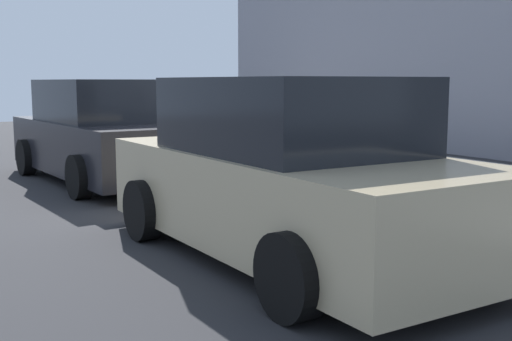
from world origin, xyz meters
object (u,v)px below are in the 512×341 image
Objects in this scene: suitcase_navy_8 at (260,151)px; suitcase_navy_1 at (402,178)px; fire_hydrant at (234,144)px; bollard_post at (208,139)px; parked_car_beige_0 at (289,175)px; suitcase_silver_2 at (372,169)px; suitcase_teal_6 at (296,156)px; suitcase_black_7 at (276,158)px; parked_car_charcoal_1 at (104,134)px; suitcase_black_0 at (430,184)px; suitcase_silver_9 at (250,153)px; suitcase_olive_4 at (326,164)px; suitcase_red_3 at (354,168)px; suitcase_maroon_5 at (312,165)px.

suitcase_navy_1 is at bearing -179.13° from suitcase_navy_8.
fire_hydrant is 0.86× the size of bollard_post.
parked_car_beige_0 is at bearing 160.11° from bollard_post.
suitcase_teal_6 is (1.96, -0.14, -0.03)m from suitcase_silver_2.
suitcase_navy_1 is at bearing 178.33° from suitcase_teal_6.
suitcase_black_7 is 2.90m from parked_car_charcoal_1.
parked_car_beige_0 reaches higher than fire_hydrant.
suitcase_black_0 is at bearing 179.94° from fire_hydrant.
suitcase_silver_9 is at bearing -1.15° from suitcase_silver_2.
suitcase_teal_6 reaches higher than suitcase_olive_4.
suitcase_red_3 is at bearing -179.76° from suitcase_teal_6.
suitcase_red_3 is at bearing -14.98° from suitcase_silver_2.
suitcase_silver_9 reaches higher than fire_hydrant.
parked_car_beige_0 is at bearing 156.14° from fire_hydrant.
suitcase_silver_2 is 0.23× the size of parked_car_beige_0.
suitcase_navy_8 is at bearing -177.17° from bollard_post.
fire_hydrant reaches higher than suitcase_black_7.
suitcase_red_3 is at bearing -2.73° from suitcase_black_0.
suitcase_silver_9 is (2.20, -0.01, -0.04)m from suitcase_olive_4.
suitcase_red_3 is 3.12m from parked_car_beige_0.
suitcase_silver_9 is (1.74, 0.07, 0.03)m from suitcase_maroon_5.
suitcase_olive_4 is 1.34m from suitcase_black_7.
suitcase_red_3 is 0.88× the size of suitcase_navy_8.
suitcase_navy_8 is (1.32, 0.12, 0.10)m from suitcase_maroon_5.
suitcase_silver_2 is at bearing 177.14° from suitcase_olive_4.
suitcase_red_3 is (1.50, -0.07, 0.00)m from suitcase_black_0.
suitcase_olive_4 is 0.91m from suitcase_teal_6.
parked_car_charcoal_1 is (1.28, 2.28, 0.28)m from suitcase_navy_8.
suitcase_red_3 is 0.98m from suitcase_maroon_5.
parked_car_charcoal_1 reaches higher than suitcase_silver_9.
parked_car_beige_0 is (-2.47, 2.31, 0.33)m from suitcase_olive_4.
suitcase_red_3 is at bearing -176.96° from bollard_post.
suitcase_black_7 is 0.65× the size of suitcase_navy_8.
suitcase_silver_9 is at bearing -6.57° from suitcase_navy_8.
parked_car_charcoal_1 reaches higher than suitcase_black_7.
suitcase_navy_1 is 2.46m from suitcase_teal_6.
suitcase_navy_8 is 4.83m from parked_car_beige_0.
suitcase_olive_4 is at bearing -178.84° from suitcase_navy_8.
suitcase_black_0 is 2.02m from suitcase_olive_4.
suitcase_navy_1 is 0.93× the size of suitcase_maroon_5.
suitcase_teal_6 is at bearing -4.04° from suitcase_silver_2.
suitcase_olive_4 is at bearing -43.07° from parked_car_beige_0.
fire_hydrant is (4.83, -0.00, 0.07)m from suitcase_black_0.
suitcase_teal_6 is 1.28× the size of fire_hydrant.
bollard_post is at bearing 2.83° from suitcase_navy_8.
suitcase_maroon_5 is (0.98, 0.01, -0.06)m from suitcase_red_3.
suitcase_navy_8 is at bearing 0.87° from suitcase_navy_1.
suitcase_navy_8 reaches higher than fire_hydrant.
parked_car_charcoal_1 reaches higher than suitcase_maroon_5.
suitcase_olive_4 is at bearing 0.57° from suitcase_black_0.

